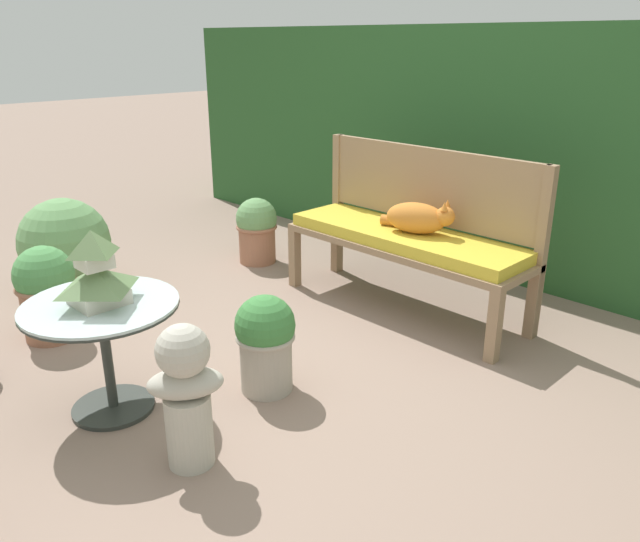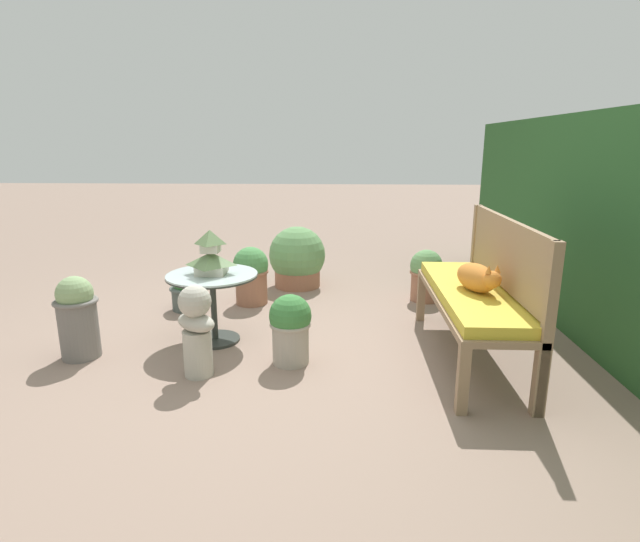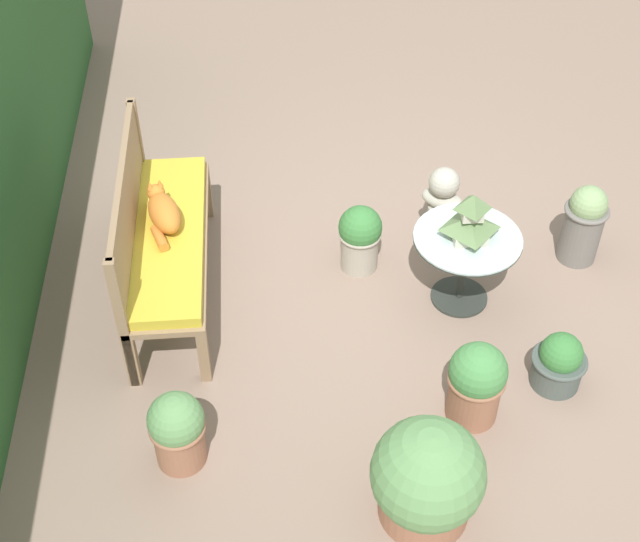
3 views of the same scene
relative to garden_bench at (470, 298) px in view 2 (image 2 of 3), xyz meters
name	(u,v)px [view 2 (image 2 of 3)]	position (x,y,z in m)	size (l,w,h in m)	color
ground	(290,356)	(0.03, -1.21, -0.42)	(30.00, 30.00, 0.00)	gray
garden_bench	(470,298)	(0.00, 0.00, 0.00)	(1.55, 0.46, 0.50)	#937556
bench_backrest	(506,261)	(0.00, 0.21, 0.26)	(1.55, 0.06, 0.96)	#937556
cat	(478,278)	(0.08, 0.02, 0.16)	(0.48, 0.28, 0.21)	orange
patio_table	(213,289)	(-0.22, -1.80, -0.02)	(0.66, 0.66, 0.52)	#2D332D
pagoda_birdhouse	(211,255)	(-0.22, -1.80, 0.23)	(0.27, 0.27, 0.32)	beige
garden_bust	(196,328)	(0.35, -1.76, -0.11)	(0.29, 0.33, 0.59)	#B7B2A3
potted_plant_table_near	(188,290)	(-0.94, -2.21, -0.25)	(0.32, 0.32, 0.37)	#4C5651
potted_plant_bench_right	(297,259)	(-1.72, -1.32, -0.14)	(0.57, 0.57, 0.62)	#9E664C
potted_plant_patio_mid	(77,316)	(0.11, -2.65, -0.13)	(0.29, 0.29, 0.57)	slate
potted_plant_hedge_corner	(251,274)	(-1.13, -1.68, -0.15)	(0.32, 0.32, 0.53)	#9E664C
potted_plant_path_edge	(290,327)	(0.14, -1.19, -0.17)	(0.28, 0.28, 0.47)	#ADA393
potted_plant_table_far	(426,274)	(-1.29, -0.08, -0.17)	(0.30, 0.30, 0.48)	#9E664C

